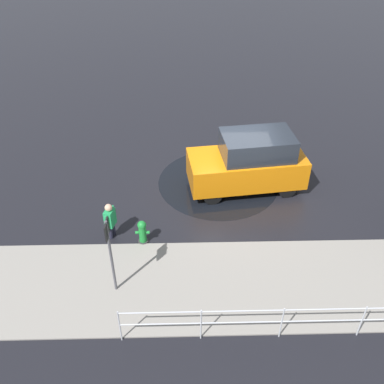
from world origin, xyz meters
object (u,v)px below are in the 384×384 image
at_px(moving_hatchback, 249,162).
at_px(sign_post, 110,247).
at_px(fire_hydrant, 142,232).
at_px(pedestrian, 110,219).

xyz_separation_m(moving_hatchback, sign_post, (4.06, 4.54, 0.55)).
xyz_separation_m(fire_hydrant, pedestrian, (0.96, -0.29, 0.28)).
bearing_deg(pedestrian, sign_post, 99.73).
bearing_deg(pedestrian, fire_hydrant, 163.02).
bearing_deg(moving_hatchback, pedestrian, 28.77).
relative_size(moving_hatchback, sign_post, 1.70).
distance_m(moving_hatchback, pedestrian, 5.05).
xyz_separation_m(moving_hatchback, fire_hydrant, (3.46, 2.72, -0.63)).
height_order(moving_hatchback, fire_hydrant, moving_hatchback).
bearing_deg(sign_post, fire_hydrant, -108.12).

